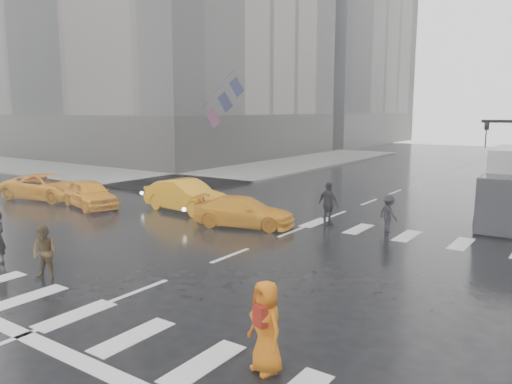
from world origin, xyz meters
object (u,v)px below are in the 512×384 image
Objects in this scene: pedestrian_orange at (266,326)px; taxi_mid at (186,196)px; taxi_front at (90,194)px; pedestrian_brown at (45,253)px.

pedestrian_orange reaches higher than taxi_mid.
taxi_front is 5.01m from taxi_mid.
pedestrian_brown is 10.10m from taxi_mid.
pedestrian_orange is at bearing -100.92° from taxi_front.
taxi_mid is (4.57, 2.05, 0.06)m from taxi_front.
taxi_mid reaches higher than taxi_front.
pedestrian_brown is 8.04m from pedestrian_orange.
pedestrian_brown is at bearing -163.05° from pedestrian_orange.
pedestrian_brown is at bearing -117.29° from taxi_front.
taxi_front is at bearing 120.45° from taxi_mid.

